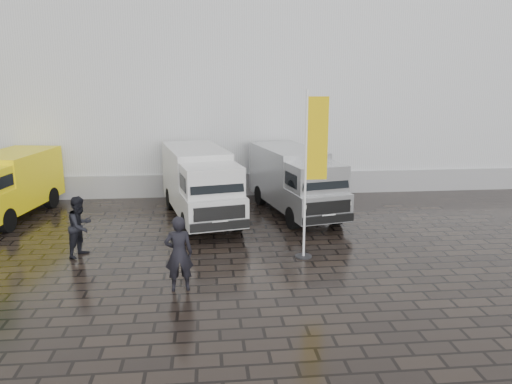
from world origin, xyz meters
TOP-DOWN VIEW (x-y plane):
  - ground at (0.00, 0.00)m, footprint 120.00×120.00m
  - exhibition_hall at (2.00, 16.00)m, footprint 44.00×16.00m
  - hall_plinth at (2.00, 7.95)m, footprint 44.00×0.15m
  - van_yellow at (-9.10, 5.14)m, footprint 2.90×5.52m
  - van_white at (-1.85, 4.34)m, footprint 3.20×6.28m
  - van_silver at (1.82, 4.70)m, footprint 3.12×6.05m
  - flagpole at (1.42, -0.08)m, footprint 0.88×0.50m
  - wheelie_bin at (4.26, 7.32)m, footprint 0.69×0.69m
  - person_front at (-2.34, -2.08)m, footprint 0.75×0.52m
  - person_tent at (-5.40, 0.72)m, footprint 1.01×1.11m

SIDE VIEW (x-z plane):
  - ground at x=0.00m, z-range 0.00..0.00m
  - wheelie_bin at x=4.26m, z-range 0.00..0.99m
  - hall_plinth at x=2.00m, z-range 0.00..1.00m
  - person_tent at x=-5.40m, z-range 0.00..1.84m
  - person_front at x=-2.34m, z-range 0.00..1.95m
  - van_yellow at x=-9.10m, z-range 0.00..2.42m
  - van_silver at x=1.82m, z-range 0.00..2.50m
  - van_white at x=-1.85m, z-range 0.00..2.60m
  - flagpole at x=1.42m, z-range 0.28..5.22m
  - exhibition_hall at x=2.00m, z-range 0.00..12.00m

